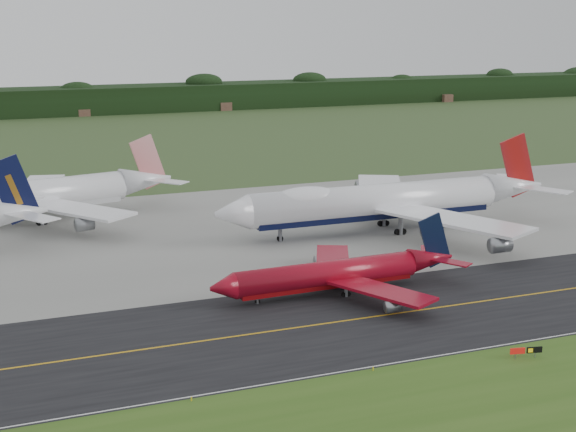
# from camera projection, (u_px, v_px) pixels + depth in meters

# --- Properties ---
(ground) EXTENTS (600.00, 600.00, 0.00)m
(ground) POSITION_uv_depth(u_px,v_px,m) (327.00, 313.00, 118.75)
(ground) COLOR #334620
(ground) RESTS_ON ground
(grass_verge) EXTENTS (400.00, 30.00, 0.01)m
(grass_verge) POSITION_uv_depth(u_px,v_px,m) (455.00, 420.00, 86.96)
(grass_verge) COLOR #315418
(grass_verge) RESTS_ON ground
(taxiway) EXTENTS (400.00, 32.00, 0.02)m
(taxiway) POSITION_uv_depth(u_px,v_px,m) (338.00, 322.00, 115.12)
(taxiway) COLOR black
(taxiway) RESTS_ON ground
(apron) EXTENTS (400.00, 78.00, 0.01)m
(apron) POSITION_uv_depth(u_px,v_px,m) (229.00, 230.00, 165.08)
(apron) COLOR gray
(apron) RESTS_ON ground
(taxiway_centreline) EXTENTS (400.00, 0.40, 0.00)m
(taxiway_centreline) POSITION_uv_depth(u_px,v_px,m) (338.00, 322.00, 115.11)
(taxiway_centreline) COLOR gold
(taxiway_centreline) RESTS_ON taxiway
(taxiway_edge_line) EXTENTS (400.00, 0.25, 0.00)m
(taxiway_edge_line) POSITION_uv_depth(u_px,v_px,m) (389.00, 364.00, 101.03)
(taxiway_edge_line) COLOR silver
(taxiway_edge_line) RESTS_ON taxiway
(horizon_treeline) EXTENTS (700.00, 25.00, 12.00)m
(horizon_treeline) POSITION_uv_depth(u_px,v_px,m) (90.00, 102.00, 366.13)
(horizon_treeline) COLOR black
(horizon_treeline) RESTS_ON ground
(jet_ba_747) EXTENTS (73.87, 61.42, 18.63)m
(jet_ba_747) POSITION_uv_depth(u_px,v_px,m) (386.00, 201.00, 162.82)
(jet_ba_747) COLOR white
(jet_ba_747) RESTS_ON ground
(jet_red_737) EXTENTS (42.26, 34.53, 11.43)m
(jet_red_737) POSITION_uv_depth(u_px,v_px,m) (339.00, 273.00, 126.79)
(jet_red_737) COLOR maroon
(jet_red_737) RESTS_ON ground
(jet_star_tail) EXTENTS (63.59, 52.37, 16.86)m
(jet_star_tail) POSITION_uv_depth(u_px,v_px,m) (34.00, 196.00, 170.47)
(jet_star_tail) COLOR white
(jet_star_tail) RESTS_ON ground
(taxiway_sign) EXTENTS (4.26, 1.04, 1.44)m
(taxiway_sign) POSITION_uv_depth(u_px,v_px,m) (526.00, 351.00, 102.64)
(taxiway_sign) COLOR slate
(taxiway_sign) RESTS_ON ground
(edge_marker_left) EXTENTS (0.16, 0.16, 0.50)m
(edge_marker_left) POSITION_uv_depth(u_px,v_px,m) (191.00, 399.00, 91.25)
(edge_marker_left) COLOR yellow
(edge_marker_left) RESTS_ON ground
(edge_marker_center) EXTENTS (0.16, 0.16, 0.50)m
(edge_marker_center) POSITION_uv_depth(u_px,v_px,m) (373.00, 369.00, 99.15)
(edge_marker_center) COLOR yellow
(edge_marker_center) RESTS_ON ground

